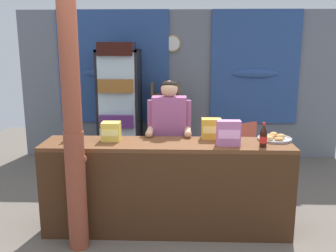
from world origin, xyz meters
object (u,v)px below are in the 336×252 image
object	(u,v)px
bottle_shelf_rack	(166,122)
snack_box_wafer	(228,133)
soda_bottle_cola	(263,137)
plastic_lawn_chair	(238,146)
stall_counter	(167,181)
snack_box_choco_powder	(211,129)
soda_bottle_lime_soda	(72,127)
timber_post	(73,137)
snack_box_instant_noodle	(111,131)
shopkeeper	(169,131)
pastry_tray	(275,138)
drink_fridge	(120,100)

from	to	relation	value
bottle_shelf_rack	snack_box_wafer	size ratio (longest dim) A/B	5.27
bottle_shelf_rack	soda_bottle_cola	world-z (taller)	bottle_shelf_rack
bottle_shelf_rack	plastic_lawn_chair	world-z (taller)	bottle_shelf_rack
stall_counter	snack_box_choco_powder	size ratio (longest dim) A/B	11.90
soda_bottle_cola	plastic_lawn_chair	bearing A→B (deg)	88.94
soda_bottle_lime_soda	snack_box_choco_powder	distance (m)	1.48
bottle_shelf_rack	soda_bottle_lime_soda	xyz separation A→B (m)	(-0.92, -2.21, 0.40)
timber_post	soda_bottle_lime_soda	bearing A→B (deg)	107.65
soda_bottle_cola	snack_box_instant_noodle	xyz separation A→B (m)	(-1.53, 0.20, -0.01)
plastic_lawn_chair	shopkeeper	world-z (taller)	shopkeeper
timber_post	snack_box_instant_noodle	xyz separation A→B (m)	(0.26, 0.46, -0.06)
pastry_tray	snack_box_instant_noodle	bearing A→B (deg)	-177.71
bottle_shelf_rack	snack_box_choco_powder	xyz separation A→B (m)	(0.56, -2.15, 0.38)
drink_fridge	snack_box_wafer	size ratio (longest dim) A/B	7.80
snack_box_choco_powder	stall_counter	bearing A→B (deg)	-148.38
soda_bottle_cola	snack_box_choco_powder	xyz separation A→B (m)	(-0.48, 0.32, 0.00)
drink_fridge	snack_box_choco_powder	bearing A→B (deg)	-56.58
shopkeeper	snack_box_wafer	bearing A→B (deg)	-42.93
drink_fridge	soda_bottle_lime_soda	distance (m)	2.03
soda_bottle_lime_soda	snack_box_choco_powder	size ratio (longest dim) A/B	1.41
shopkeeper	soda_bottle_lime_soda	bearing A→B (deg)	-161.33
stall_counter	snack_box_wafer	xyz separation A→B (m)	(0.61, 0.01, 0.51)
timber_post	snack_box_choco_powder	size ratio (longest dim) A/B	10.89
snack_box_choco_powder	pastry_tray	xyz separation A→B (m)	(0.66, -0.05, -0.09)
snack_box_choco_powder	pastry_tray	world-z (taller)	snack_box_choco_powder
shopkeeper	snack_box_wafer	xyz separation A→B (m)	(0.60, -0.56, 0.11)
plastic_lawn_chair	soda_bottle_cola	distance (m)	1.82
bottle_shelf_rack	shopkeeper	world-z (taller)	shopkeeper
shopkeeper	drink_fridge	bearing A→B (deg)	116.52
pastry_tray	snack_box_wafer	bearing A→B (deg)	-156.35
soda_bottle_lime_soda	timber_post	bearing A→B (deg)	-72.35
shopkeeper	soda_bottle_cola	distance (m)	1.12
snack_box_wafer	snack_box_choco_powder	distance (m)	0.32
timber_post	pastry_tray	bearing A→B (deg)	14.87
timber_post	drink_fridge	distance (m)	2.54
soda_bottle_lime_soda	snack_box_wafer	xyz separation A→B (m)	(1.63, -0.22, -0.00)
shopkeeper	timber_post	bearing A→B (deg)	-134.89
timber_post	plastic_lawn_chair	xyz separation A→B (m)	(1.83, 1.98, -0.63)
snack_box_wafer	snack_box_instant_noodle	world-z (taller)	snack_box_wafer
stall_counter	bottle_shelf_rack	size ratio (longest dim) A/B	1.91
soda_bottle_lime_soda	snack_box_instant_noodle	bearing A→B (deg)	-7.97
pastry_tray	soda_bottle_lime_soda	bearing A→B (deg)	-179.78
snack_box_instant_noodle	timber_post	bearing A→B (deg)	-120.15
plastic_lawn_chair	pastry_tray	bearing A→B (deg)	-84.27
soda_bottle_cola	snack_box_choco_powder	world-z (taller)	soda_bottle_cola
bottle_shelf_rack	timber_post	bearing A→B (deg)	-105.39
stall_counter	snack_box_instant_noodle	xyz separation A→B (m)	(-0.58, 0.17, 0.48)
timber_post	pastry_tray	world-z (taller)	timber_post
soda_bottle_cola	snack_box_wafer	distance (m)	0.34
soda_bottle_lime_soda	snack_box_wafer	size ratio (longest dim) A/B	1.19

